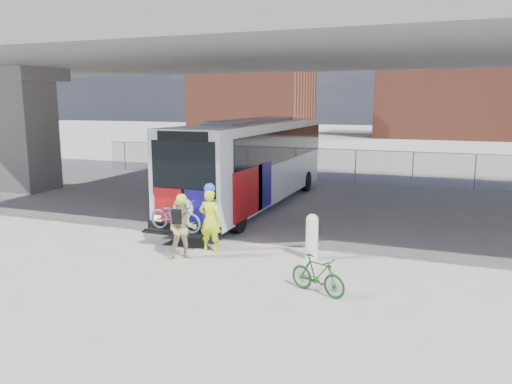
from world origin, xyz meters
The scene contains 9 objects.
ground centered at (0.00, 0.00, 0.00)m, with size 160.00×160.00×0.00m, color #9E9991.
bus centered at (-2.00, 4.42, 2.11)m, with size 2.67×12.99×3.69m.
overpass centered at (0.00, 4.00, 6.54)m, with size 40.00×16.00×7.95m.
chainlink_fence centered at (0.00, 12.00, 1.42)m, with size 30.00×0.06×30.00m.
brick_buildings centered at (1.23, 48.23, 5.42)m, with size 54.00×22.00×12.00m.
bollard centered at (2.24, -1.89, 0.70)m, with size 0.34×0.34×1.31m.
cyclist_hivis centered at (-0.80, -2.20, 0.99)m, with size 0.70×0.48×2.06m.
cyclist_tan centered at (-1.16, -3.21, 0.89)m, with size 1.04×0.97×1.89m.
bike_parked centered at (3.03, -4.35, 0.45)m, with size 0.43×1.51×0.91m, color #144015.
Camera 1 is at (5.66, -15.13, 4.41)m, focal length 35.00 mm.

